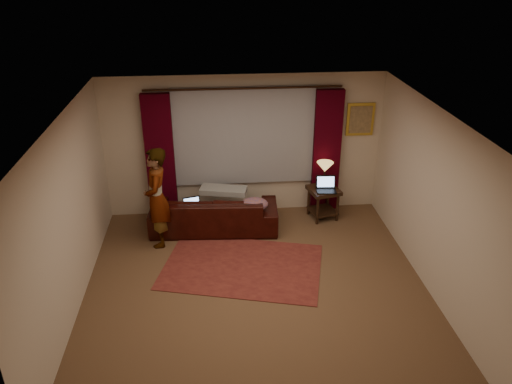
% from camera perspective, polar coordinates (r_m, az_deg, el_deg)
% --- Properties ---
extents(floor, '(5.00, 5.00, 0.01)m').
position_cam_1_polar(floor, '(7.48, 0.08, -11.03)').
color(floor, brown).
rests_on(floor, ground).
extents(ceiling, '(5.00, 5.00, 0.02)m').
position_cam_1_polar(ceiling, '(6.27, 0.09, 8.34)').
color(ceiling, silver).
rests_on(ceiling, ground).
extents(wall_back, '(5.00, 0.02, 2.60)m').
position_cam_1_polar(wall_back, '(9.05, -1.39, 5.28)').
color(wall_back, beige).
rests_on(wall_back, ground).
extents(wall_front, '(5.00, 0.02, 2.60)m').
position_cam_1_polar(wall_front, '(4.74, 3.00, -16.56)').
color(wall_front, beige).
rests_on(wall_front, ground).
extents(wall_left, '(0.02, 5.00, 2.60)m').
position_cam_1_polar(wall_left, '(7.03, -20.68, -2.92)').
color(wall_left, beige).
rests_on(wall_left, ground).
extents(wall_right, '(0.02, 5.00, 2.60)m').
position_cam_1_polar(wall_right, '(7.41, 19.71, -1.23)').
color(wall_right, beige).
rests_on(wall_right, ground).
extents(sheer_curtain, '(2.50, 0.05, 1.80)m').
position_cam_1_polar(sheer_curtain, '(8.93, -1.37, 6.35)').
color(sheer_curtain, '#93939A').
rests_on(sheer_curtain, wall_back).
extents(drape_left, '(0.50, 0.14, 2.30)m').
position_cam_1_polar(drape_left, '(9.03, -10.89, 3.92)').
color(drape_left, '#34010B').
rests_on(drape_left, floor).
extents(drape_right, '(0.50, 0.14, 2.30)m').
position_cam_1_polar(drape_right, '(9.21, 8.05, 4.59)').
color(drape_right, '#34010B').
rests_on(drape_right, floor).
extents(curtain_rod, '(0.04, 0.04, 3.40)m').
position_cam_1_polar(curtain_rod, '(8.62, -1.41, 11.75)').
color(curtain_rod, black).
rests_on(curtain_rod, wall_back).
extents(picture_frame, '(0.50, 0.04, 0.60)m').
position_cam_1_polar(picture_frame, '(9.25, 11.83, 8.14)').
color(picture_frame, gold).
rests_on(picture_frame, wall_back).
extents(sofa, '(2.28, 1.10, 0.90)m').
position_cam_1_polar(sofa, '(8.77, -4.83, -1.61)').
color(sofa, black).
rests_on(sofa, floor).
extents(throw_blanket, '(0.87, 0.50, 0.10)m').
position_cam_1_polar(throw_blanket, '(8.75, -3.79, 1.64)').
color(throw_blanket, gray).
rests_on(throw_blanket, sofa).
extents(clothing_pile, '(0.56, 0.48, 0.21)m').
position_cam_1_polar(clothing_pile, '(8.57, -0.23, -1.46)').
color(clothing_pile, '#845460').
rests_on(clothing_pile, sofa).
extents(laptop_sofa, '(0.37, 0.38, 0.21)m').
position_cam_1_polar(laptop_sofa, '(8.59, -7.20, -1.57)').
color(laptop_sofa, black).
rests_on(laptop_sofa, sofa).
extents(area_rug, '(2.76, 2.18, 0.01)m').
position_cam_1_polar(area_rug, '(7.94, -1.58, -8.48)').
color(area_rug, maroon).
rests_on(area_rug, floor).
extents(end_table, '(0.62, 0.62, 0.59)m').
position_cam_1_polar(end_table, '(9.26, 7.65, -1.26)').
color(end_table, black).
rests_on(end_table, floor).
extents(tiffany_lamp, '(0.34, 0.34, 0.48)m').
position_cam_1_polar(tiffany_lamp, '(9.10, 7.83, 1.98)').
color(tiffany_lamp, olive).
rests_on(tiffany_lamp, end_table).
extents(laptop_table, '(0.37, 0.40, 0.25)m').
position_cam_1_polar(laptop_table, '(8.97, 8.08, 0.81)').
color(laptop_table, black).
rests_on(laptop_table, end_table).
extents(person, '(0.52, 0.52, 1.71)m').
position_cam_1_polar(person, '(8.28, -11.25, -0.67)').
color(person, gray).
rests_on(person, floor).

